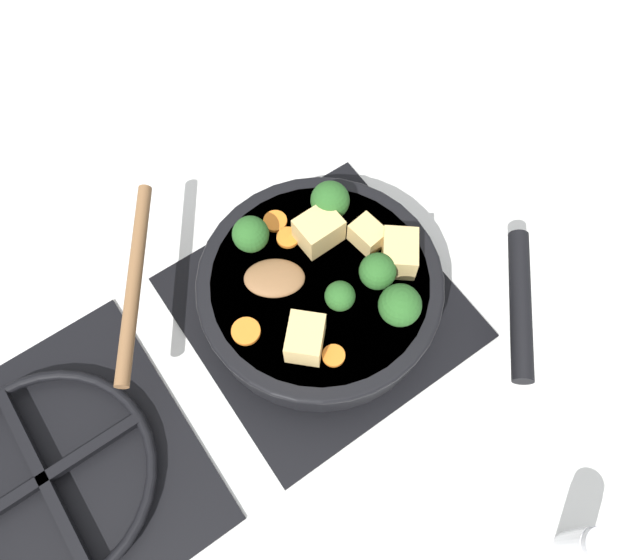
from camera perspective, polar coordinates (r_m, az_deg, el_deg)
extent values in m
plane|color=silver|center=(0.77, 0.00, -2.55)|extent=(2.40, 2.40, 0.00)
cube|color=black|center=(0.77, 0.00, -2.44)|extent=(0.31, 0.31, 0.01)
torus|color=black|center=(0.75, 0.00, -1.97)|extent=(0.24, 0.24, 0.01)
cube|color=black|center=(0.75, 0.00, -1.97)|extent=(0.01, 0.23, 0.01)
cube|color=black|center=(0.75, 0.00, -1.97)|extent=(0.23, 0.01, 0.01)
cube|color=black|center=(0.77, -23.47, -16.52)|extent=(0.31, 0.31, 0.01)
torus|color=black|center=(0.76, -23.93, -16.32)|extent=(0.24, 0.24, 0.01)
cube|color=black|center=(0.76, -23.93, -16.32)|extent=(0.01, 0.23, 0.01)
cube|color=black|center=(0.76, -23.93, -16.32)|extent=(0.23, 0.01, 0.01)
cylinder|color=black|center=(0.72, 0.00, -0.92)|extent=(0.27, 0.27, 0.05)
cylinder|color=#5B3316|center=(0.72, 0.00, -0.79)|extent=(0.25, 0.25, 0.05)
torus|color=black|center=(0.70, 0.00, -0.14)|extent=(0.28, 0.28, 0.01)
cylinder|color=black|center=(0.73, 17.86, -2.11)|extent=(0.15, 0.14, 0.02)
ellipsoid|color=brown|center=(0.69, -4.19, 0.17)|extent=(0.08, 0.08, 0.01)
cylinder|color=brown|center=(0.72, -16.62, -0.01)|extent=(0.21, 0.15, 0.02)
cube|color=#DBB770|center=(0.70, -0.12, 4.59)|extent=(0.04, 0.05, 0.04)
cube|color=#DBB770|center=(0.71, 4.38, 4.12)|extent=(0.04, 0.03, 0.03)
cube|color=#DBB770|center=(0.65, -1.36, -5.36)|extent=(0.06, 0.06, 0.04)
cube|color=#DBB770|center=(0.70, 7.28, 2.45)|extent=(0.06, 0.06, 0.04)
cylinder|color=#709956|center=(0.68, 1.68, -2.18)|extent=(0.01, 0.01, 0.01)
sphere|color=#285B23|center=(0.66, 1.72, -1.56)|extent=(0.03, 0.03, 0.03)
cylinder|color=#709956|center=(0.72, -6.19, 3.34)|extent=(0.01, 0.01, 0.01)
sphere|color=#285B23|center=(0.70, -6.36, 4.18)|extent=(0.04, 0.04, 0.04)
cylinder|color=#709956|center=(0.73, 0.90, 6.33)|extent=(0.01, 0.01, 0.01)
sphere|color=#285B23|center=(0.71, 0.93, 7.29)|extent=(0.05, 0.05, 0.05)
cylinder|color=#709956|center=(0.68, 7.10, -3.07)|extent=(0.01, 0.01, 0.01)
sphere|color=#285B23|center=(0.66, 7.32, -2.30)|extent=(0.05, 0.05, 0.05)
cylinder|color=#709956|center=(0.69, 5.15, 0.03)|extent=(0.01, 0.01, 0.01)
sphere|color=#285B23|center=(0.67, 5.30, 0.80)|extent=(0.04, 0.04, 0.04)
cylinder|color=orange|center=(0.72, -3.27, 3.70)|extent=(0.03, 0.03, 0.01)
cylinder|color=orange|center=(0.66, 1.25, -6.93)|extent=(0.02, 0.02, 0.01)
cylinder|color=orange|center=(0.73, -3.94, 5.48)|extent=(0.03, 0.03, 0.01)
cylinder|color=orange|center=(0.68, -6.79, -4.68)|extent=(0.03, 0.03, 0.01)
cylinder|color=white|center=(0.72, 22.97, -21.60)|extent=(0.04, 0.04, 0.07)
cylinder|color=#B7B7BC|center=(0.68, 24.35, -21.27)|extent=(0.03, 0.03, 0.01)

